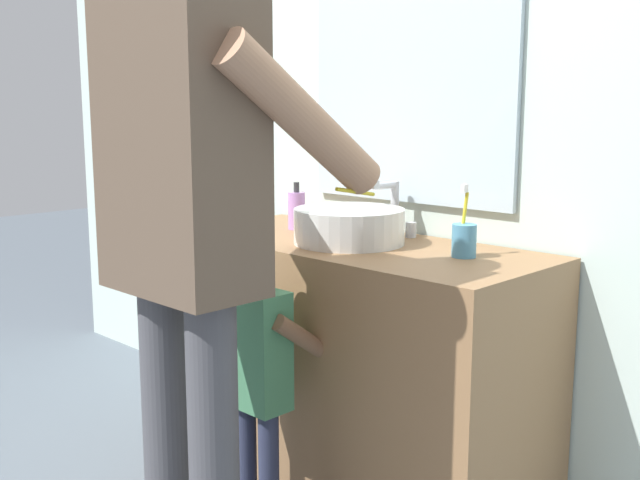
{
  "coord_description": "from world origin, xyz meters",
  "views": [
    {
      "loc": [
        1.6,
        -1.47,
        1.25
      ],
      "look_at": [
        0.0,
        0.15,
        0.85
      ],
      "focal_mm": 43.14,
      "sensor_mm": 36.0,
      "label": 1
    }
  ],
  "objects": [
    {
      "name": "sink_basin",
      "position": [
        0.0,
        0.28,
        0.88
      ],
      "size": [
        0.35,
        0.35,
        0.11
      ],
      "color": "silver",
      "rests_on": "vanity_cabinet"
    },
    {
      "name": "faucet",
      "position": [
        0.0,
        0.49,
        0.9
      ],
      "size": [
        0.18,
        0.14,
        0.18
      ],
      "color": "#B7BABF",
      "rests_on": "vanity_cabinet"
    },
    {
      "name": "back_wall",
      "position": [
        0.0,
        0.62,
        1.35
      ],
      "size": [
        4.4,
        0.1,
        2.7
      ],
      "color": "silver",
      "rests_on": "ground"
    },
    {
      "name": "adult_parent",
      "position": [
        0.1,
        -0.4,
        1.05
      ],
      "size": [
        0.54,
        0.57,
        1.75
      ],
      "color": "#47474C",
      "rests_on": "ground"
    },
    {
      "name": "toothbrush_cup",
      "position": [
        0.38,
        0.35,
        0.87
      ],
      "size": [
        0.07,
        0.07,
        0.21
      ],
      "color": "#4C8EB2",
      "rests_on": "vanity_cabinet"
    },
    {
      "name": "soap_bottle",
      "position": [
        -0.32,
        0.36,
        0.89
      ],
      "size": [
        0.06,
        0.06,
        0.16
      ],
      "color": "#B27FC6",
      "rests_on": "vanity_cabinet"
    },
    {
      "name": "child_toddler",
      "position": [
        0.0,
        -0.1,
        0.52
      ],
      "size": [
        0.27,
        0.27,
        0.86
      ],
      "color": "#2D334C",
      "rests_on": "ground"
    },
    {
      "name": "vanity_cabinet",
      "position": [
        0.0,
        0.3,
        0.41
      ],
      "size": [
        1.26,
        0.54,
        0.82
      ],
      "primitive_type": "cube",
      "color": "olive",
      "rests_on": "ground"
    }
  ]
}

